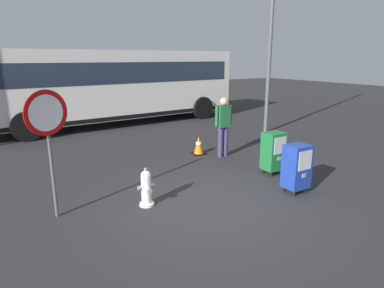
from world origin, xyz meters
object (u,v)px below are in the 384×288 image
Objects in this scene: stop_sign at (48,128)px; bus_near at (114,83)px; fire_hydrant at (146,188)px; newspaper_box_primary at (297,166)px; traffic_cone at (199,145)px; pedestrian at (223,124)px; newspaper_box_secondary at (273,151)px.

stop_sign is 0.21× the size of bus_near.
newspaper_box_primary reaches higher than fire_hydrant.
stop_sign is at bearing -119.72° from bus_near.
newspaper_box_primary is 3.47m from traffic_cone.
bus_near is at bearing 64.83° from stop_sign.
pedestrian is 3.15× the size of traffic_cone.
traffic_cone is (-0.21, 3.45, -0.31)m from newspaper_box_primary.
fire_hydrant is 0.07× the size of bus_near.
bus_near is at bearing 95.31° from traffic_cone.
pedestrian is 0.99m from traffic_cone.
traffic_cone is (2.69, 2.45, -0.09)m from fire_hydrant.
newspaper_box_primary is at bearing -111.06° from newspaper_box_secondary.
pedestrian is at bearing -48.86° from traffic_cone.
fire_hydrant is 3.64m from traffic_cone.
newspaper_box_secondary is 2.45m from traffic_cone.
bus_near is at bearing 99.04° from pedestrian.
pedestrian reaches higher than newspaper_box_secondary.
fire_hydrant is at bearing -137.69° from traffic_cone.
bus_near is (-0.74, 9.25, 1.14)m from newspaper_box_primary.
pedestrian is at bearing 94.96° from newspaper_box_secondary.
stop_sign is (-4.86, 0.29, 1.03)m from newspaper_box_secondary.
newspaper_box_secondary is at bearing -3.44° from stop_sign.
bus_near reaches higher than traffic_cone.
fire_hydrant is 1.41× the size of traffic_cone.
pedestrian reaches higher than fire_hydrant.
pedestrian is at bearing -85.51° from bus_near.
stop_sign is at bearing 162.63° from newspaper_box_primary.
fire_hydrant is 8.64m from bus_near.
stop_sign is at bearing 176.56° from newspaper_box_secondary.
fire_hydrant is 0.73× the size of newspaper_box_secondary.
pedestrian is at bearing 17.94° from stop_sign.
fire_hydrant is 0.33× the size of stop_sign.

